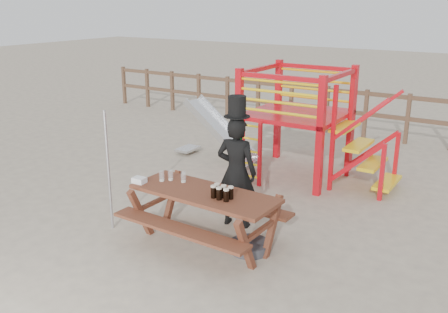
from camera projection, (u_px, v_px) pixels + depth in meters
ground at (173, 243)px, 7.02m from camera, size 60.00×60.00×0.00m
back_fence at (346, 106)px, 12.42m from camera, size 15.09×0.09×1.20m
playground_fort at (293, 120)px, 9.51m from camera, size 4.71×1.84×2.10m
picnic_table at (205, 212)px, 6.82m from camera, size 2.10×1.48×0.80m
man_with_hat at (237, 169)px, 7.34m from camera, size 0.67×0.49×1.98m
metal_pole at (109, 171)px, 7.22m from camera, size 0.04×0.04×1.80m
parasol_base at (250, 246)px, 6.79m from camera, size 0.55×0.55×0.23m
paper_bag at (139, 180)px, 7.05m from camera, size 0.19×0.15×0.08m
stout_pints at (222, 192)px, 6.48m from camera, size 0.29×0.18×0.17m
empty_glasses at (172, 177)px, 7.10m from camera, size 0.36×0.20×0.15m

